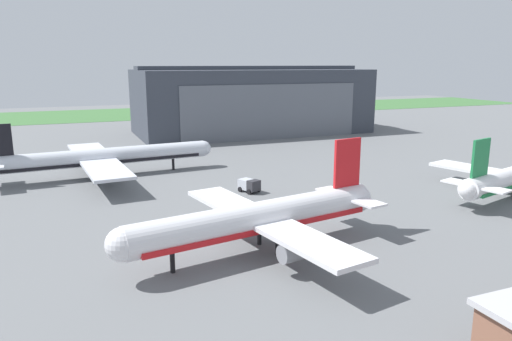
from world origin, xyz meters
The scene contains 6 objects.
ground_plane centered at (0.00, 0.00, 0.00)m, with size 440.00×440.00×0.00m, color slate.
grass_field_strip centered at (0.00, 168.76, 0.04)m, with size 440.00×56.00×0.08m, color #3E6E39.
maintenance_hangar centered at (30.64, 91.67, 10.58)m, with size 75.37×34.47×22.09m.
airliner_near_right centered at (-7.83, -7.29, 4.32)m, with size 36.76×33.58×13.07m.
airliner_far_right centered at (-22.50, 42.30, 4.05)m, with size 47.60×40.77×11.95m.
stair_truck centered at (1.47, 19.55, 1.34)m, with size 3.63×4.53×2.39m.
Camera 1 is at (-29.45, -59.28, 23.03)m, focal length 33.73 mm.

